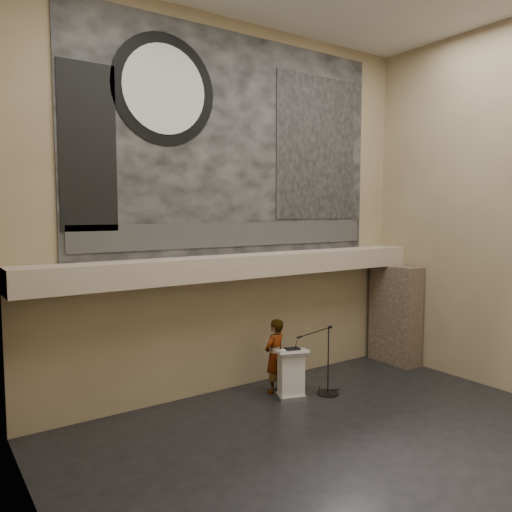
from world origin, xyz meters
TOP-DOWN VIEW (x-y plane):
  - floor at (0.00, 0.00)m, footprint 10.00×10.00m
  - wall_back at (0.00, 4.00)m, footprint 10.00×0.02m
  - wall_left at (-5.00, 0.00)m, footprint 0.02×8.00m
  - soffit at (0.00, 3.60)m, footprint 10.00×0.80m
  - sprinkler_left at (-1.60, 3.55)m, footprint 0.04×0.04m
  - sprinkler_right at (1.90, 3.55)m, footprint 0.04×0.04m
  - banner at (0.00, 3.97)m, footprint 8.00×0.05m
  - banner_text_strip at (0.00, 3.93)m, footprint 7.76×0.02m
  - banner_clock_rim at (-1.80, 3.93)m, footprint 2.30×0.02m
  - banner_clock_face at (-1.80, 3.91)m, footprint 1.84×0.02m
  - banner_building_print at (2.40, 3.93)m, footprint 2.60×0.02m
  - banner_brick_print at (-3.40, 3.93)m, footprint 1.10×0.02m
  - stone_pier at (4.65, 3.15)m, footprint 0.60×1.40m
  - lectern at (0.60, 2.69)m, footprint 0.80×0.68m
  - binder at (0.63, 2.67)m, footprint 0.38×0.34m
  - papers at (0.49, 2.65)m, footprint 0.26×0.32m
  - speaker_person at (0.51, 3.17)m, footprint 0.72×0.58m
  - mic_stand at (1.41, 2.38)m, footprint 1.41×0.56m

SIDE VIEW (x-z plane):
  - floor at x=0.00m, z-range 0.00..0.00m
  - mic_stand at x=1.41m, z-range -0.55..1.03m
  - lectern at x=0.60m, z-range -0.01..1.12m
  - speaker_person at x=0.51m, z-range 0.00..1.72m
  - papers at x=0.49m, z-range 1.10..1.10m
  - binder at x=0.63m, z-range 1.10..1.14m
  - stone_pier at x=4.65m, z-range 0.00..2.70m
  - sprinkler_left at x=-1.60m, z-range 2.64..2.70m
  - sprinkler_right at x=1.90m, z-range 2.64..2.70m
  - soffit at x=0.00m, z-range 2.70..3.20m
  - banner_text_strip at x=0.00m, z-range 3.38..3.93m
  - wall_back at x=0.00m, z-range 0.00..8.50m
  - wall_left at x=-5.00m, z-range 0.00..8.50m
  - banner_brick_print at x=-3.40m, z-range 3.80..7.00m
  - banner at x=0.00m, z-range 3.20..8.20m
  - banner_building_print at x=2.40m, z-range 4.00..7.60m
  - banner_clock_rim at x=-1.80m, z-range 5.55..7.85m
  - banner_clock_face at x=-1.80m, z-range 5.78..7.62m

